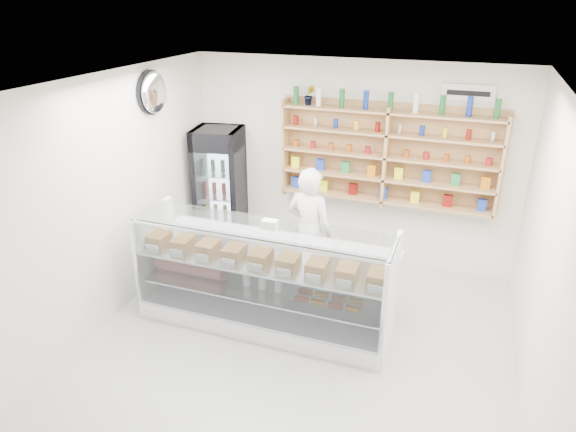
% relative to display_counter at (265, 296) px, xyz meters
% --- Properties ---
extents(room, '(5.00, 5.00, 5.00)m').
position_rel_display_counter_xyz_m(room, '(0.48, -0.51, 1.05)').
color(room, silver).
rests_on(room, ground).
extents(display_counter, '(2.89, 0.86, 1.26)m').
position_rel_display_counter_xyz_m(display_counter, '(0.00, 0.00, 0.00)').
color(display_counter, white).
rests_on(display_counter, floor).
extents(shop_worker, '(0.67, 0.50, 1.67)m').
position_rel_display_counter_xyz_m(shop_worker, '(0.26, 0.85, 0.49)').
color(shop_worker, white).
rests_on(shop_worker, floor).
extents(drinks_cooler, '(0.75, 0.73, 1.82)m').
position_rel_display_counter_xyz_m(drinks_cooler, '(-1.38, 1.63, 0.56)').
color(drinks_cooler, black).
rests_on(drinks_cooler, floor).
extents(wall_shelving, '(2.84, 0.28, 1.33)m').
position_rel_display_counter_xyz_m(wall_shelving, '(0.98, 1.83, 1.25)').
color(wall_shelving, '#AB8651').
rests_on(wall_shelving, back_wall).
extents(potted_plant, '(0.18, 0.16, 0.26)m').
position_rel_display_counter_xyz_m(potted_plant, '(-0.09, 1.83, 1.98)').
color(potted_plant, '#1E6626').
rests_on(potted_plant, wall_shelving).
extents(security_mirror, '(0.15, 0.50, 0.50)m').
position_rel_display_counter_xyz_m(security_mirror, '(-1.69, 0.69, 2.10)').
color(security_mirror, silver).
rests_on(security_mirror, left_wall).
extents(wall_sign, '(0.62, 0.03, 0.20)m').
position_rel_display_counter_xyz_m(wall_sign, '(1.88, 1.96, 2.10)').
color(wall_sign, white).
rests_on(wall_sign, back_wall).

